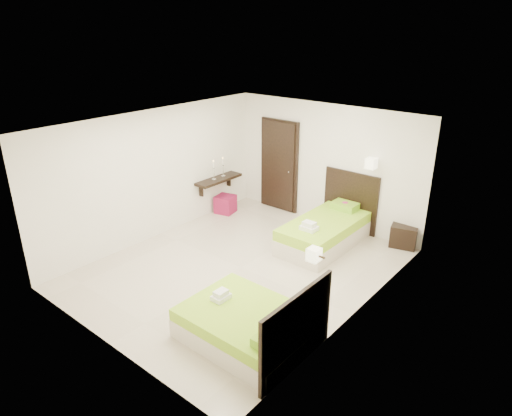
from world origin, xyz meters
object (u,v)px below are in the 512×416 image
Objects in this scene: bed_double at (251,325)px; nightstand at (404,235)px; ottoman at (225,204)px; bed_single at (327,230)px.

nightstand is at bearing 84.05° from bed_double.
bed_double reaches higher than nightstand.
bed_double is at bearing -42.46° from ottoman.
ottoman is (-3.45, 3.16, -0.06)m from bed_double.
bed_single is at bearing -157.94° from nightstand.
nightstand is (0.43, 4.17, -0.04)m from bed_double.
ottoman is at bearing 137.54° from bed_double.
nightstand is 1.23× the size of ottoman.
bed_double is 3.50× the size of nightstand.
ottoman is (-3.89, -1.01, -0.02)m from nightstand.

